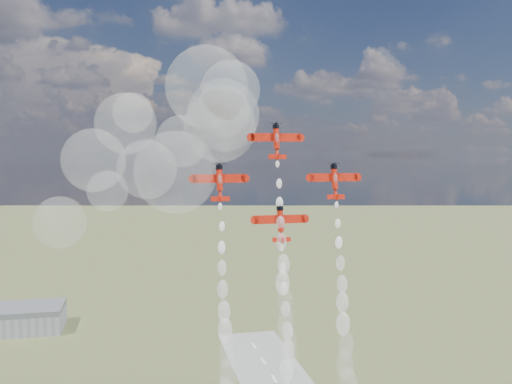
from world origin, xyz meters
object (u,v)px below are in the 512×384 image
(hangar, at_px, (14,319))
(plane_slot, at_px, (281,223))
(plane_left, at_px, (220,182))
(plane_right, at_px, (335,181))
(plane_lead, at_px, (276,141))

(hangar, relative_size, plane_slot, 3.70)
(hangar, xyz_separation_m, plane_slot, (101.25, -169.44, 69.63))
(hangar, relative_size, plane_left, 3.70)
(plane_right, bearing_deg, plane_left, 180.00)
(plane_lead, bearing_deg, plane_slot, -90.00)
(plane_lead, bearing_deg, plane_left, -171.87)
(plane_left, bearing_deg, plane_right, 0.00)
(hangar, height_order, plane_lead, plane_lead)
(hangar, xyz_separation_m, plane_left, (85.74, -167.22, 80.26))
(hangar, distance_m, plane_slot, 209.31)
(hangar, height_order, plane_slot, plane_slot)
(plane_left, height_order, plane_slot, plane_left)
(plane_slot, bearing_deg, plane_right, 8.13)
(hangar, bearing_deg, plane_slot, -59.14)
(plane_left, distance_m, plane_right, 31.04)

